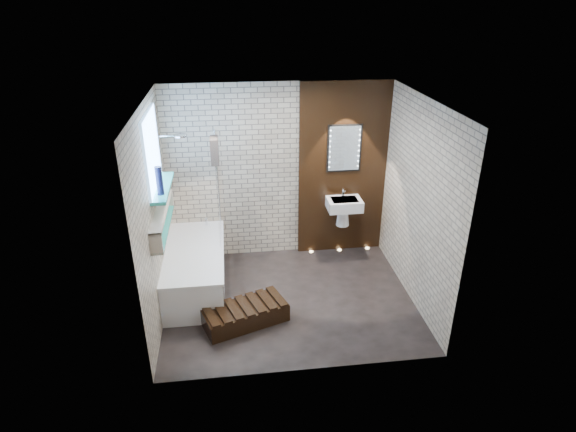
{
  "coord_description": "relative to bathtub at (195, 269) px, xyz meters",
  "views": [
    {
      "loc": [
        -0.68,
        -5.17,
        3.72
      ],
      "look_at": [
        0.0,
        0.15,
        1.15
      ],
      "focal_mm": 29.74,
      "sensor_mm": 36.0,
      "label": 1
    }
  ],
  "objects": [
    {
      "name": "ground",
      "position": [
        1.22,
        -0.45,
        -0.29
      ],
      "size": [
        3.2,
        3.2,
        0.0
      ],
      "primitive_type": "plane",
      "color": "black",
      "rests_on": "ground"
    },
    {
      "name": "sill_vases",
      "position": [
        -0.28,
        -0.36,
        1.43
      ],
      "size": [
        0.08,
        0.08,
        0.34
      ],
      "color": "black",
      "rests_on": "clerestory_window"
    },
    {
      "name": "floor_uplights",
      "position": [
        2.17,
        0.75,
        -0.29
      ],
      "size": [
        0.96,
        0.06,
        0.01
      ],
      "color": "#FFD899",
      "rests_on": "ground"
    },
    {
      "name": "room_shell",
      "position": [
        1.22,
        -0.45,
        1.01
      ],
      "size": [
        3.24,
        3.2,
        2.6
      ],
      "color": "tan",
      "rests_on": "ground"
    },
    {
      "name": "walnut_panel",
      "position": [
        2.17,
        0.82,
        1.01
      ],
      "size": [
        1.3,
        0.06,
        2.6
      ],
      "primitive_type": "cube",
      "color": "black",
      "rests_on": "ground"
    },
    {
      "name": "shower_head",
      "position": [
        -0.08,
        0.5,
        1.71
      ],
      "size": [
        0.18,
        0.18,
        0.02
      ],
      "primitive_type": "cylinder",
      "color": "silver",
      "rests_on": "room_shell"
    },
    {
      "name": "led_mirror",
      "position": [
        2.17,
        0.78,
        1.36
      ],
      "size": [
        0.5,
        0.02,
        0.7
      ],
      "color": "black",
      "rests_on": "walnut_panel"
    },
    {
      "name": "clerestory_window",
      "position": [
        -0.34,
        -0.1,
        1.61
      ],
      "size": [
        0.18,
        1.0,
        0.94
      ],
      "color": "#7FADE0",
      "rests_on": "room_shell"
    },
    {
      "name": "walnut_step",
      "position": [
        0.62,
        -0.85,
        -0.18
      ],
      "size": [
        1.1,
        0.76,
        0.22
      ],
      "primitive_type": "cube",
      "rotation": [
        0.0,
        0.0,
        0.34
      ],
      "color": "black",
      "rests_on": "ground"
    },
    {
      "name": "niche_bottles",
      "position": [
        -0.31,
        -0.72,
        0.86
      ],
      "size": [
        0.05,
        0.19,
        0.12
      ],
      "color": "maroon",
      "rests_on": "display_niche"
    },
    {
      "name": "towel",
      "position": [
        0.35,
        0.29,
        1.56
      ],
      "size": [
        0.1,
        0.26,
        0.34
      ],
      "primitive_type": "cube",
      "color": "black",
      "rests_on": "bath_screen"
    },
    {
      "name": "bath_screen",
      "position": [
        0.35,
        0.44,
        0.99
      ],
      "size": [
        0.01,
        0.78,
        1.4
      ],
      "primitive_type": "cube",
      "color": "white",
      "rests_on": "bathtub"
    },
    {
      "name": "bathtub",
      "position": [
        0.0,
        0.0,
        0.0
      ],
      "size": [
        0.79,
        1.74,
        0.7
      ],
      "color": "white",
      "rests_on": "ground"
    },
    {
      "name": "washbasin",
      "position": [
        2.17,
        0.62,
        0.5
      ],
      "size": [
        0.5,
        0.36,
        0.58
      ],
      "color": "white",
      "rests_on": "walnut_panel"
    },
    {
      "name": "display_niche",
      "position": [
        -0.31,
        -0.3,
        0.91
      ],
      "size": [
        0.14,
        1.3,
        0.26
      ],
      "color": "teal",
      "rests_on": "room_shell"
    }
  ]
}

